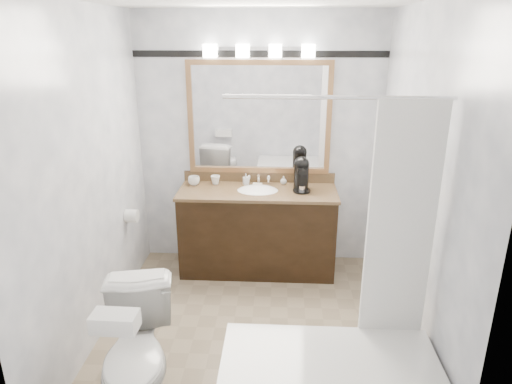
% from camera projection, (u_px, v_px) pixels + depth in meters
% --- Properties ---
extents(room, '(2.42, 2.62, 2.52)m').
position_uv_depth(room, '(251.00, 184.00, 3.31)').
color(room, gray).
rests_on(room, ground).
extents(vanity, '(1.53, 0.58, 0.97)m').
position_uv_depth(vanity, '(258.00, 229.00, 4.54)').
color(vanity, black).
rests_on(vanity, ground).
extents(mirror, '(1.40, 0.04, 1.10)m').
position_uv_depth(mirror, '(259.00, 118.00, 4.44)').
color(mirror, '#A37449').
rests_on(mirror, room).
extents(vanity_light_bar, '(1.02, 0.14, 0.12)m').
position_uv_depth(vanity_light_bar, '(259.00, 50.00, 4.18)').
color(vanity_light_bar, silver).
rests_on(vanity_light_bar, room).
extents(accent_stripe, '(2.40, 0.01, 0.06)m').
position_uv_depth(accent_stripe, '(259.00, 54.00, 4.25)').
color(accent_stripe, black).
rests_on(accent_stripe, room).
extents(bathtub, '(1.30, 0.75, 1.96)m').
position_uv_depth(bathtub, '(333.00, 384.00, 2.76)').
color(bathtub, white).
rests_on(bathtub, ground).
extents(tp_roll, '(0.11, 0.12, 0.12)m').
position_uv_depth(tp_roll, '(132.00, 216.00, 4.18)').
color(tp_roll, white).
rests_on(tp_roll, room).
extents(toilet, '(0.58, 0.84, 0.79)m').
position_uv_depth(toilet, '(137.00, 356.00, 2.83)').
color(toilet, white).
rests_on(toilet, ground).
extents(tissue_box, '(0.25, 0.14, 0.10)m').
position_uv_depth(tissue_box, '(115.00, 322.00, 2.43)').
color(tissue_box, white).
rests_on(tissue_box, toilet).
extents(coffee_maker, '(0.17, 0.22, 0.33)m').
position_uv_depth(coffee_maker, '(301.00, 173.00, 4.35)').
color(coffee_maker, black).
rests_on(coffee_maker, vanity).
extents(cup_left, '(0.12, 0.12, 0.09)m').
position_uv_depth(cup_left, '(194.00, 181.00, 4.54)').
color(cup_left, white).
rests_on(cup_left, vanity).
extents(cup_right, '(0.12, 0.12, 0.09)m').
position_uv_depth(cup_right, '(215.00, 180.00, 4.57)').
color(cup_right, white).
rests_on(cup_right, vanity).
extents(soap_bottle_a, '(0.07, 0.07, 0.11)m').
position_uv_depth(soap_bottle_a, '(246.00, 179.00, 4.55)').
color(soap_bottle_a, white).
rests_on(soap_bottle_a, vanity).
extents(soap_bottle_b, '(0.08, 0.08, 0.08)m').
position_uv_depth(soap_bottle_b, '(284.00, 180.00, 4.56)').
color(soap_bottle_b, white).
rests_on(soap_bottle_b, vanity).
extents(soap_bar, '(0.09, 0.06, 0.03)m').
position_uv_depth(soap_bar, '(257.00, 185.00, 4.51)').
color(soap_bar, beige).
rests_on(soap_bar, vanity).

